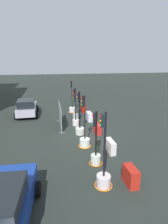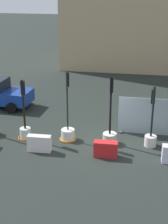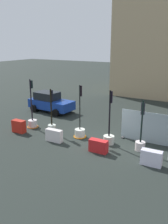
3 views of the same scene
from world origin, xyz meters
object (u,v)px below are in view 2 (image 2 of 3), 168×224
at_px(traffic_light_1, 25,127).
at_px(traffic_light_4, 151,134).
at_px(traffic_light_3, 110,132).
at_px(construction_barrier_2, 106,149).
at_px(traffic_light_2, 68,131).
at_px(construction_barrier_1, 39,143).

xyz_separation_m(traffic_light_1, traffic_light_4, (6.42, 0.23, 0.02)).
bearing_deg(traffic_light_3, construction_barrier_2, -91.39).
distance_m(traffic_light_2, construction_barrier_2, 2.58).
xyz_separation_m(traffic_light_2, traffic_light_3, (2.17, -0.02, 0.13)).
bearing_deg(traffic_light_4, construction_barrier_2, -144.46).
distance_m(traffic_light_1, traffic_light_4, 6.43).
bearing_deg(traffic_light_2, traffic_light_1, -174.82).
bearing_deg(traffic_light_3, construction_barrier_1, -155.70).
relative_size(traffic_light_2, construction_barrier_1, 3.13).
height_order(traffic_light_1, traffic_light_2, traffic_light_2).
height_order(traffic_light_1, construction_barrier_2, traffic_light_1).
xyz_separation_m(traffic_light_2, traffic_light_4, (4.20, 0.03, 0.18)).
height_order(traffic_light_2, traffic_light_4, traffic_light_2).
bearing_deg(traffic_light_1, traffic_light_3, 2.41).
bearing_deg(traffic_light_1, traffic_light_2, 5.18).
bearing_deg(traffic_light_3, traffic_light_2, 179.54).
distance_m(traffic_light_3, construction_barrier_1, 3.57).
bearing_deg(traffic_light_2, construction_barrier_2, -34.18).
relative_size(traffic_light_3, construction_barrier_1, 3.01).
relative_size(traffic_light_1, traffic_light_2, 0.88).
height_order(traffic_light_1, traffic_light_3, traffic_light_3).
bearing_deg(traffic_light_4, traffic_light_3, -178.77).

